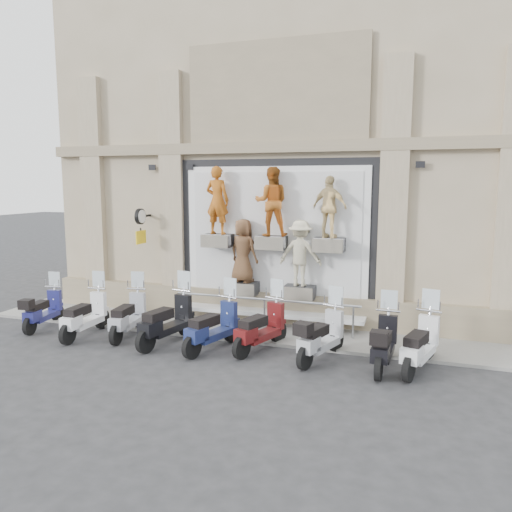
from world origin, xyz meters
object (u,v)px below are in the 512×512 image
(scooter_c, at_px, (128,306))
(scooter_i, at_px, (421,333))
(scooter_f, at_px, (261,317))
(scooter_d, at_px, (167,310))
(scooter_h, at_px, (384,333))
(scooter_b, at_px, (85,306))
(scooter_a, at_px, (43,302))
(scooter_g, at_px, (322,326))
(scooter_e, at_px, (213,316))
(guard_rail, at_px, (264,316))
(clock_sign_bracket, at_px, (141,222))

(scooter_c, relative_size, scooter_i, 0.97)
(scooter_f, bearing_deg, scooter_c, -160.56)
(scooter_d, bearing_deg, scooter_c, -178.92)
(scooter_f, distance_m, scooter_h, 2.83)
(scooter_h, bearing_deg, scooter_b, -175.95)
(scooter_d, height_order, scooter_f, scooter_d)
(scooter_a, bearing_deg, scooter_g, -9.21)
(scooter_b, relative_size, scooter_c, 1.01)
(scooter_a, xyz_separation_m, scooter_c, (2.60, 0.07, 0.07))
(scooter_e, bearing_deg, scooter_a, -165.58)
(scooter_d, relative_size, scooter_g, 1.09)
(scooter_a, xyz_separation_m, scooter_g, (7.62, -0.08, 0.06))
(scooter_e, bearing_deg, guard_rail, 83.13)
(clock_sign_bracket, bearing_deg, guard_rail, -6.84)
(guard_rail, relative_size, scooter_e, 2.52)
(scooter_f, xyz_separation_m, scooter_i, (3.54, -0.15, 0.01))
(guard_rail, bearing_deg, scooter_g, -40.50)
(scooter_h, bearing_deg, scooter_i, 11.82)
(scooter_i, bearing_deg, scooter_g, -163.14)
(clock_sign_bracket, distance_m, scooter_h, 7.63)
(scooter_b, xyz_separation_m, scooter_i, (8.16, 0.22, 0.02))
(scooter_b, relative_size, scooter_e, 0.98)
(scooter_f, height_order, scooter_i, scooter_i)
(clock_sign_bracket, distance_m, scooter_c, 2.83)
(guard_rail, distance_m, scooter_a, 6.00)
(scooter_f, height_order, scooter_h, scooter_f)
(scooter_e, distance_m, scooter_i, 4.63)
(scooter_i, bearing_deg, scooter_c, -165.20)
(guard_rail, relative_size, scooter_g, 2.61)
(guard_rail, height_order, scooter_a, scooter_a)
(scooter_h, height_order, scooter_i, scooter_i)
(scooter_a, relative_size, scooter_b, 0.91)
(clock_sign_bracket, height_order, scooter_g, clock_sign_bracket)
(scooter_e, relative_size, scooter_i, 1.00)
(scooter_e, bearing_deg, scooter_h, 17.76)
(clock_sign_bracket, distance_m, scooter_e, 4.31)
(scooter_a, height_order, scooter_d, scooter_d)
(scooter_e, xyz_separation_m, scooter_g, (2.55, 0.13, -0.03))
(clock_sign_bracket, distance_m, scooter_d, 3.45)
(scooter_a, xyz_separation_m, scooter_h, (8.97, -0.15, 0.06))
(guard_rail, relative_size, scooter_c, 2.60)
(guard_rail, distance_m, scooter_c, 3.52)
(clock_sign_bracket, relative_size, scooter_e, 0.51)
(clock_sign_bracket, xyz_separation_m, scooter_b, (-0.37, -2.20, -2.01))
(scooter_b, bearing_deg, scooter_d, 1.03)
(scooter_c, distance_m, scooter_h, 6.37)
(scooter_h, relative_size, scooter_i, 0.96)
(clock_sign_bracket, distance_m, scooter_g, 6.39)
(guard_rail, distance_m, scooter_h, 3.56)
(guard_rail, xyz_separation_m, scooter_g, (1.81, -1.55, 0.32))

